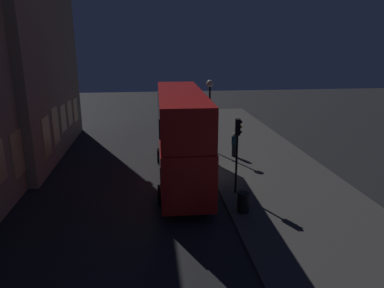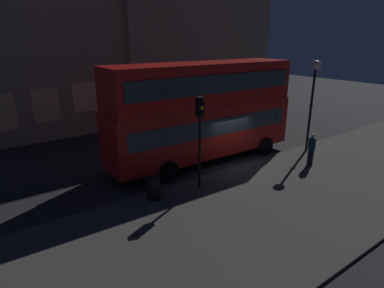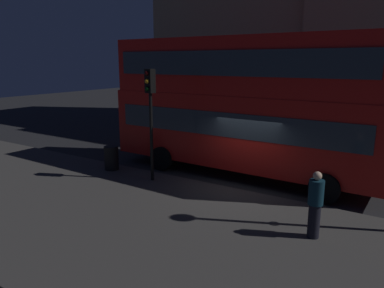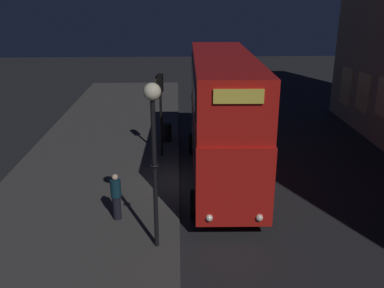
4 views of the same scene
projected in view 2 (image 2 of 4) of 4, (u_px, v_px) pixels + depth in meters
ground_plane at (232, 165)px, 17.48m from camera, size 80.00×80.00×0.00m
sidewalk_slab at (298, 193)px, 14.14m from camera, size 44.00×7.74×0.12m
building_with_clock at (41, 19)px, 22.82m from camera, size 12.91×8.15×15.82m
building_plain_facade at (179, 22)px, 29.25m from camera, size 14.36×9.19×16.08m
double_decker_bus at (203, 108)px, 17.18m from camera, size 11.02×3.04×5.40m
traffic_light_near_kerb at (200, 124)px, 13.74m from camera, size 0.35×0.38×4.12m
street_lamp at (314, 85)px, 18.03m from camera, size 0.52×0.52×5.33m
pedestrian at (311, 149)px, 16.84m from camera, size 0.38×0.38×1.75m
litter_bin at (154, 188)px, 13.40m from camera, size 0.58×0.58×0.98m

